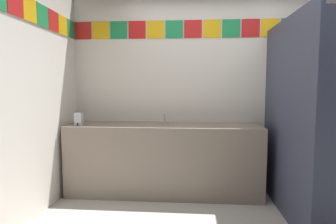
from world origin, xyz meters
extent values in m
cube|color=silver|center=(0.00, 1.46, 1.32)|extent=(3.93, 0.08, 2.63)
cube|color=red|center=(-1.84, 1.42, 2.10)|extent=(0.23, 0.01, 0.23)
cube|color=yellow|center=(-1.59, 1.42, 2.10)|extent=(0.23, 0.01, 0.23)
cube|color=#1E8C4C|center=(-1.35, 1.42, 2.10)|extent=(0.23, 0.01, 0.23)
cube|color=red|center=(-1.10, 1.42, 2.10)|extent=(0.23, 0.01, 0.23)
cube|color=yellow|center=(-0.86, 1.42, 2.10)|extent=(0.23, 0.01, 0.23)
cube|color=#1E8C4C|center=(-0.61, 1.42, 2.10)|extent=(0.23, 0.01, 0.23)
cube|color=red|center=(-0.37, 1.42, 2.10)|extent=(0.23, 0.01, 0.23)
cube|color=yellow|center=(-0.12, 1.42, 2.10)|extent=(0.23, 0.01, 0.23)
cube|color=#1E8C4C|center=(0.12, 1.42, 2.10)|extent=(0.23, 0.01, 0.23)
cube|color=red|center=(0.37, 1.42, 2.10)|extent=(0.23, 0.01, 0.23)
cube|color=yellow|center=(0.61, 1.42, 2.10)|extent=(0.23, 0.01, 0.23)
cube|color=#1E8C4C|center=(0.86, 1.42, 2.10)|extent=(0.23, 0.01, 0.23)
cube|color=red|center=(1.10, 1.42, 2.10)|extent=(0.23, 0.01, 0.23)
cube|color=yellow|center=(1.35, 1.42, 2.10)|extent=(0.23, 0.01, 0.23)
cube|color=silver|center=(-2.00, 0.00, 1.32)|extent=(0.08, 2.85, 2.63)
cube|color=red|center=(-1.96, 0.12, 2.10)|extent=(0.01, 0.23, 0.23)
cube|color=yellow|center=(-1.96, 0.36, 2.10)|extent=(0.01, 0.23, 0.23)
cube|color=#1E8C4C|center=(-1.96, 0.59, 2.10)|extent=(0.01, 0.23, 0.23)
cube|color=red|center=(-1.96, 0.83, 2.10)|extent=(0.01, 0.23, 0.23)
cube|color=yellow|center=(-1.96, 1.07, 2.10)|extent=(0.01, 0.23, 0.23)
cube|color=#1E8C4C|center=(-1.96, 1.31, 2.10)|extent=(0.01, 0.23, 0.23)
cube|color=gray|center=(-0.72, 1.13, 0.44)|extent=(2.38, 0.59, 0.88)
cube|color=gray|center=(-0.72, 1.41, 0.84)|extent=(2.38, 0.03, 0.08)
cylinder|color=silver|center=(-0.72, 1.10, 0.82)|extent=(0.34, 0.34, 0.10)
cylinder|color=silver|center=(-0.72, 1.24, 0.90)|extent=(0.04, 0.04, 0.05)
cylinder|color=silver|center=(-0.72, 1.19, 0.97)|extent=(0.02, 0.06, 0.09)
cube|color=#B7BABF|center=(-1.74, 0.95, 0.96)|extent=(0.09, 0.07, 0.16)
cylinder|color=black|center=(-1.74, 0.91, 0.90)|extent=(0.02, 0.02, 0.03)
cube|color=#33384C|center=(0.60, 0.67, 1.03)|extent=(0.04, 1.52, 2.05)
cylinder|color=silver|center=(0.62, -0.07, 1.13)|extent=(0.02, 0.02, 0.10)
cylinder|color=white|center=(1.20, 0.99, 0.20)|extent=(0.38, 0.38, 0.40)
torus|color=white|center=(1.20, 0.99, 0.42)|extent=(0.39, 0.39, 0.05)
cube|color=white|center=(1.20, 1.20, 0.57)|extent=(0.34, 0.17, 0.34)
camera|label=1|loc=(-0.39, -2.37, 1.36)|focal=30.37mm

